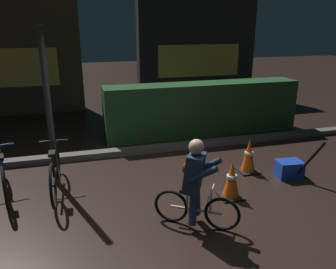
{
  "coord_description": "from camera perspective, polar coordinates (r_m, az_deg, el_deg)",
  "views": [
    {
      "loc": [
        -1.25,
        -4.48,
        2.64
      ],
      "look_at": [
        0.2,
        0.6,
        0.9
      ],
      "focal_mm": 36.4,
      "sensor_mm": 36.0,
      "label": 1
    }
  ],
  "objects": [
    {
      "name": "ground_plane",
      "position": [
        5.35,
        -0.3,
        -11.36
      ],
      "size": [
        40.0,
        40.0,
        0.0
      ],
      "primitive_type": "plane",
      "color": "black"
    },
    {
      "name": "sidewalk_curb",
      "position": [
        7.27,
        -4.99,
        -2.62
      ],
      "size": [
        12.0,
        0.24,
        0.12
      ],
      "primitive_type": "cube",
      "color": "#56544F",
      "rests_on": "ground"
    },
    {
      "name": "hedge_row",
      "position": [
        8.41,
        5.83,
        4.33
      ],
      "size": [
        4.8,
        0.7,
        1.26
      ],
      "primitive_type": "cube",
      "color": "#214723",
      "rests_on": "ground"
    },
    {
      "name": "storefront_right",
      "position": [
        12.49,
        4.88,
        14.98
      ],
      "size": [
        4.27,
        0.54,
        3.89
      ],
      "color": "#262328",
      "rests_on": "ground"
    },
    {
      "name": "street_post",
      "position": [
        5.84,
        -19.36,
        4.0
      ],
      "size": [
        0.1,
        0.1,
        2.61
      ],
      "primitive_type": "cylinder",
      "color": "#2D2D33",
      "rests_on": "ground"
    },
    {
      "name": "parked_bike_left_mid",
      "position": [
        6.02,
        -25.89,
        -6.09
      ],
      "size": [
        0.46,
        1.63,
        0.76
      ],
      "rotation": [
        0.0,
        0.0,
        1.77
      ],
      "color": "black",
      "rests_on": "ground"
    },
    {
      "name": "parked_bike_center_left",
      "position": [
        5.82,
        -18.38,
        -5.85
      ],
      "size": [
        0.46,
        1.72,
        0.79
      ],
      "rotation": [
        0.0,
        0.0,
        1.54
      ],
      "color": "black",
      "rests_on": "ground"
    },
    {
      "name": "traffic_cone_near",
      "position": [
        5.47,
        10.6,
        -7.47
      ],
      "size": [
        0.36,
        0.36,
        0.62
      ],
      "color": "black",
      "rests_on": "ground"
    },
    {
      "name": "traffic_cone_far",
      "position": [
        6.43,
        13.38,
        -3.53
      ],
      "size": [
        0.36,
        0.36,
        0.64
      ],
      "color": "black",
      "rests_on": "ground"
    },
    {
      "name": "blue_crate",
      "position": [
        6.49,
        19.61,
        -5.44
      ],
      "size": [
        0.47,
        0.37,
        0.3
      ],
      "primitive_type": "cube",
      "rotation": [
        0.0,
        0.0,
        -0.11
      ],
      "color": "#193DB7",
      "rests_on": "ground"
    },
    {
      "name": "cyclist",
      "position": [
        4.55,
        4.59,
        -8.08
      ],
      "size": [
        1.02,
        0.72,
        1.25
      ],
      "rotation": [
        0.0,
        0.0,
        -0.58
      ],
      "color": "black",
      "rests_on": "ground"
    },
    {
      "name": "closed_umbrella",
      "position": [
        6.33,
        22.46,
        -4.14
      ],
      "size": [
        0.38,
        0.35,
        0.76
      ],
      "primitive_type": "cylinder",
      "rotation": [
        0.0,
        0.52,
        5.54
      ],
      "color": "black",
      "rests_on": "ground"
    }
  ]
}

